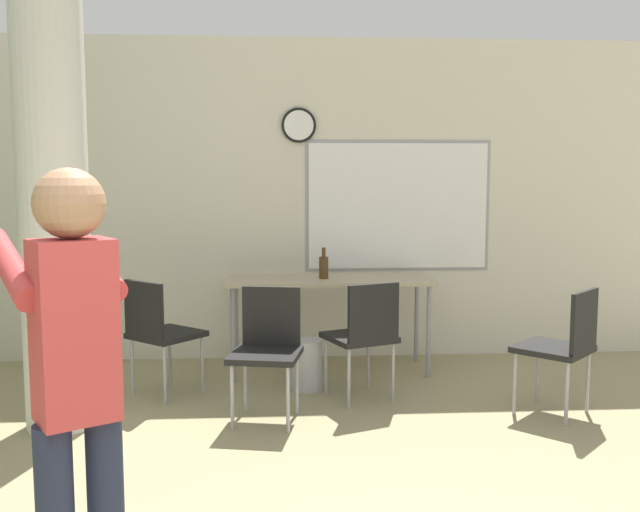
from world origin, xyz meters
The scene contains 10 objects.
wall_back centered at (0.02, 5.06, 1.40)m, with size 8.00×0.15×2.80m.
support_pillar centered at (-1.39, 3.32, 1.40)m, with size 0.44×0.44×2.80m.
folding_table centered at (0.45, 4.53, 0.72)m, with size 1.68×0.61×0.78m.
bottle_on_table centered at (0.40, 4.51, 0.88)m, with size 0.08×0.08×0.26m.
waste_bin centered at (0.23, 4.01, 0.19)m, with size 0.24×0.24×0.38m.
chair_table_left centered at (-0.85, 3.91, 0.51)m, with size 0.62×0.62×0.87m.
chair_table_right centered at (0.64, 3.72, 0.51)m, with size 0.57×0.57×0.87m.
chair_mid_room centered at (1.93, 3.30, 0.51)m, with size 0.62×0.62×0.87m.
chair_table_front centered at (-0.05, 3.38, 0.51)m, with size 0.52×0.52×0.87m.
person_playing_front centered at (-0.66, 1.05, 0.97)m, with size 0.57×0.66×1.64m.
Camera 1 is at (-0.00, -1.25, 1.61)m, focal length 40.00 mm.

